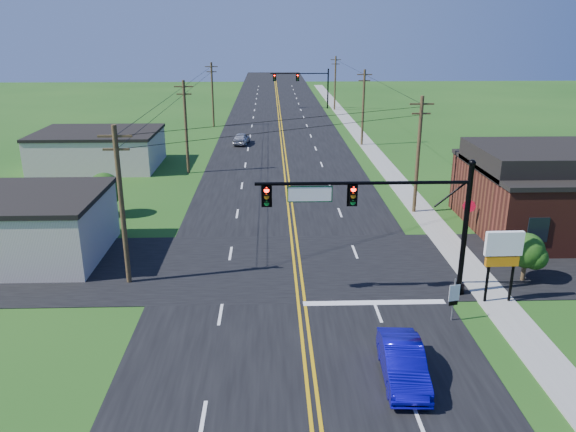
{
  "coord_description": "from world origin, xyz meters",
  "views": [
    {
      "loc": [
        -1.4,
        -19.31,
        13.89
      ],
      "look_at": [
        -0.45,
        10.0,
        3.89
      ],
      "focal_mm": 35.0,
      "sensor_mm": 36.0,
      "label": 1
    }
  ],
  "objects_px": {
    "signal_mast_main": "(382,212)",
    "stop_sign": "(469,210)",
    "route_sign": "(454,297)",
    "blue_car": "(403,363)",
    "signal_mast_far": "(303,82)"
  },
  "relations": [
    {
      "from": "signal_mast_main",
      "to": "blue_car",
      "type": "distance_m",
      "value": 8.68
    },
    {
      "from": "blue_car",
      "to": "route_sign",
      "type": "height_order",
      "value": "route_sign"
    },
    {
      "from": "blue_car",
      "to": "route_sign",
      "type": "relative_size",
      "value": 2.03
    },
    {
      "from": "signal_mast_main",
      "to": "signal_mast_far",
      "type": "height_order",
      "value": "same"
    },
    {
      "from": "signal_mast_main",
      "to": "blue_car",
      "type": "bearing_deg",
      "value": -92.91
    },
    {
      "from": "blue_car",
      "to": "signal_mast_far",
      "type": "bearing_deg",
      "value": 92.86
    },
    {
      "from": "blue_car",
      "to": "stop_sign",
      "type": "bearing_deg",
      "value": 66.73
    },
    {
      "from": "signal_mast_main",
      "to": "route_sign",
      "type": "bearing_deg",
      "value": -43.15
    },
    {
      "from": "signal_mast_main",
      "to": "stop_sign",
      "type": "relative_size",
      "value": 4.43
    },
    {
      "from": "signal_mast_far",
      "to": "stop_sign",
      "type": "xyz_separation_m",
      "value": [
        7.82,
        -63.02,
        -2.71
      ]
    },
    {
      "from": "signal_mast_main",
      "to": "stop_sign",
      "type": "height_order",
      "value": "signal_mast_main"
    },
    {
      "from": "signal_mast_main",
      "to": "route_sign",
      "type": "xyz_separation_m",
      "value": [
        3.16,
        -2.96,
        -3.42
      ]
    },
    {
      "from": "signal_mast_main",
      "to": "signal_mast_far",
      "type": "distance_m",
      "value": 72.0
    },
    {
      "from": "signal_mast_far",
      "to": "route_sign",
      "type": "height_order",
      "value": "signal_mast_far"
    },
    {
      "from": "stop_sign",
      "to": "route_sign",
      "type": "bearing_deg",
      "value": -93.69
    }
  ]
}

